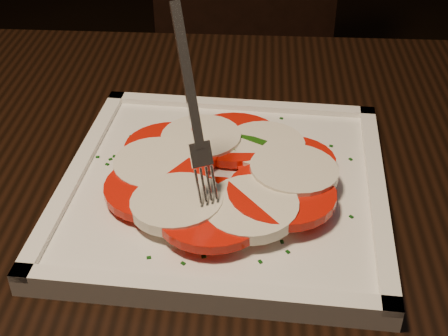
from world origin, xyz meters
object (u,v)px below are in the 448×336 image
table (323,304)px  chair (255,45)px  fork (188,99)px  plate (224,188)px

table → chair: chair is taller
fork → chair: bearing=61.4°
table → chair: 0.86m
chair → plate: 0.85m
plate → fork: (-0.03, -0.02, 0.10)m
table → fork: bearing=169.4°
table → fork: (-0.12, 0.02, 0.21)m
table → chair: bearing=92.1°
table → plate: (-0.10, 0.04, 0.11)m
chair → plate: (-0.06, -0.81, 0.22)m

